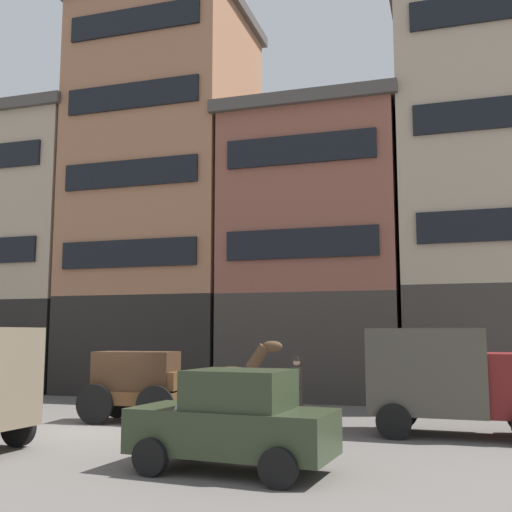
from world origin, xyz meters
The scene contains 11 objects.
ground_plane centered at (0.00, 0.00, 0.00)m, with size 120.00×120.00×0.00m, color #605B56.
building_far_left centered at (-10.89, 11.14, 6.46)m, with size 8.80×7.47×12.85m.
building_center_left centered at (-3.05, 11.14, 8.90)m, with size 7.59×7.47×17.71m.
building_center_right centered at (4.04, 11.14, 5.86)m, with size 7.29×7.47×11.63m.
building_far_right centered at (11.32, 11.14, 8.22)m, with size 7.96×7.47×16.36m.
cargo_wagon centered at (0.58, 1.82, 1.15)m, with size 2.98×1.65×1.98m.
draft_horse centered at (3.53, 1.82, 1.27)m, with size 2.35×0.69×2.30m.
delivery_truck_near centered at (9.14, 1.95, 1.42)m, with size 4.40×2.24×2.62m.
sedan_light centered at (5.28, -3.37, 0.91)m, with size 3.83×2.13×1.83m.
pedestrian_officer centered at (4.60, 4.50, 0.98)m, with size 0.44×0.44×1.79m.
fire_hydrant_curbside centered at (-1.15, 5.78, 0.43)m, with size 0.24×0.24×0.83m.
Camera 1 is at (9.04, -14.27, 2.48)m, focal length 43.28 mm.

